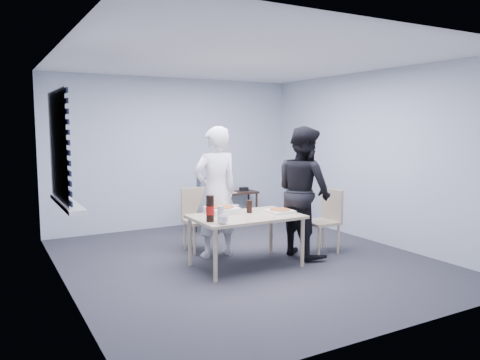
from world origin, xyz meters
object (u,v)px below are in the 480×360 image
soda_bottle (210,209)px  mug_a (223,220)px  person_black (304,192)px  backpack (207,191)px  chair_right (326,216)px  side_table (235,196)px  mug_b (235,208)px  stool (207,210)px  person_white (216,192)px  chair_far (198,214)px  dining_table (246,220)px

soda_bottle → mug_a: bearing=-69.9°
person_black → backpack: (-0.59, 1.82, -0.17)m
mug_a → soda_bottle: bearing=110.1°
chair_right → side_table: bearing=93.1°
mug_b → side_table: bearing=61.7°
mug_a → mug_b: bearing=50.6°
mug_a → mug_b: size_ratio=1.23×
chair_right → backpack: size_ratio=2.06×
stool → person_white: bearing=-110.3°
backpack → mug_b: 1.65m
chair_right → mug_b: 1.36m
side_table → mug_b: size_ratio=8.45×
chair_far → chair_right: size_ratio=1.00×
chair_far → person_black: size_ratio=0.50×
dining_table → person_white: person_white is taller
chair_far → backpack: backpack is taller
backpack → chair_right: bearing=-72.1°
person_black → mug_b: 0.99m
side_table → stool: size_ratio=1.68×
stool → mug_a: bearing=-110.8°
mug_b → soda_bottle: bearing=-144.2°
side_table → soda_bottle: 3.17m
person_black → mug_a: person_black is taller
backpack → person_white: bearing=-120.7°
person_white → stool: size_ratio=3.52×
person_black → soda_bottle: 1.52m
side_table → person_black: bearing=-95.9°
mug_b → dining_table: bearing=-87.9°
mug_b → soda_bottle: soda_bottle is taller
chair_far → soda_bottle: (-0.36, -1.16, 0.29)m
side_table → chair_right: bearing=-86.9°
person_black → stool: 1.98m
person_black → mug_b: bearing=77.6°
chair_right → side_table: size_ratio=1.05×
backpack → side_table: bearing=25.9°
chair_far → backpack: 1.03m
mug_b → chair_far: bearing=104.6°
chair_far → mug_a: (-0.29, -1.35, 0.19)m
person_black → backpack: 1.92m
chair_far → soda_bottle: bearing=-107.2°
soda_bottle → dining_table: bearing=13.5°
backpack → soda_bottle: bearing=-124.6°
dining_table → person_black: size_ratio=0.76×
chair_right → person_black: 0.54m
chair_right → stool: 2.09m
chair_right → side_table: (-0.13, 2.45, -0.03)m
person_white → stool: (0.47, 1.28, -0.49)m
stool → backpack: backpack is taller
chair_right → mug_b: bearing=170.3°
backpack → soda_bottle: soda_bottle is taller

